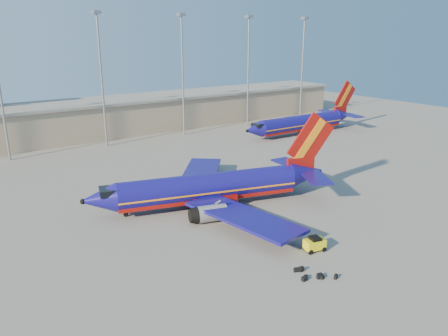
# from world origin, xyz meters

# --- Properties ---
(ground) EXTENTS (220.00, 220.00, 0.00)m
(ground) POSITION_xyz_m (0.00, 0.00, 0.00)
(ground) COLOR slate
(ground) RESTS_ON ground
(terminal_building) EXTENTS (122.00, 16.00, 8.50)m
(terminal_building) POSITION_xyz_m (10.00, 58.00, 4.32)
(terminal_building) COLOR gray
(terminal_building) RESTS_ON ground
(light_mast_row) EXTENTS (101.60, 1.60, 28.65)m
(light_mast_row) POSITION_xyz_m (5.00, 46.00, 17.55)
(light_mast_row) COLOR gray
(light_mast_row) RESTS_ON ground
(aircraft_main) EXTENTS (36.98, 35.07, 12.82)m
(aircraft_main) POSITION_xyz_m (-5.22, 2.70, 2.74)
(aircraft_main) COLOR navy
(aircraft_main) RESTS_ON ground
(aircraft_second) EXTENTS (36.55, 14.25, 12.38)m
(aircraft_second) POSITION_xyz_m (39.96, 29.80, 2.84)
(aircraft_second) COLOR navy
(aircraft_second) RESTS_ON ground
(baggage_tug) EXTENTS (2.65, 1.94, 1.72)m
(baggage_tug) POSITION_xyz_m (-3.71, -15.67, 0.90)
(baggage_tug) COLOR yellow
(baggage_tug) RESTS_ON ground
(luggage_pile) EXTENTS (3.51, 3.78, 0.52)m
(luggage_pile) POSITION_xyz_m (-8.07, -19.51, 0.22)
(luggage_pile) COLOR black
(luggage_pile) RESTS_ON ground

